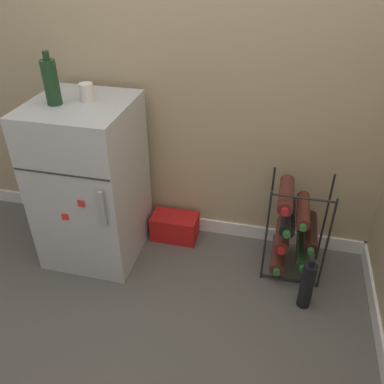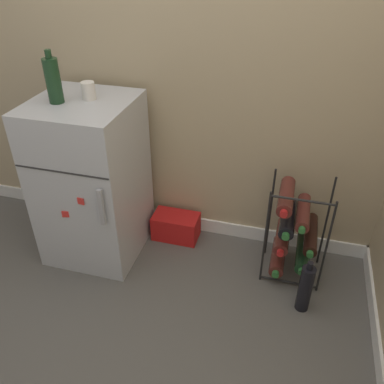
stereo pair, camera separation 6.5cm
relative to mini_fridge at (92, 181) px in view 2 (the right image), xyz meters
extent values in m
plane|color=#56544F|center=(0.53, -0.39, -0.46)|extent=(14.00, 14.00, 0.00)
cube|color=tan|center=(0.53, 0.34, 0.79)|extent=(7.09, 0.06, 2.50)
cube|color=white|center=(0.53, 0.30, -0.42)|extent=(7.09, 0.01, 0.09)
cube|color=#B7BABF|center=(0.00, 0.00, 0.00)|extent=(0.51, 0.52, 0.93)
cube|color=#2D2D2D|center=(0.00, -0.26, 0.21)|extent=(0.50, 0.00, 0.01)
cube|color=#9E9EA3|center=(0.20, -0.28, 0.05)|extent=(0.02, 0.02, 0.20)
cube|color=red|center=(-0.02, -0.27, -0.05)|extent=(0.04, 0.01, 0.04)
cube|color=red|center=(0.08, -0.27, 0.05)|extent=(0.04, 0.01, 0.04)
cylinder|color=black|center=(0.99, -0.04, -0.17)|extent=(0.01, 0.01, 0.59)
cylinder|color=black|center=(1.30, -0.04, -0.17)|extent=(0.01, 0.01, 0.59)
cylinder|color=black|center=(0.99, 0.19, -0.17)|extent=(0.01, 0.01, 0.59)
cylinder|color=black|center=(1.30, 0.19, -0.17)|extent=(0.01, 0.01, 0.59)
cylinder|color=black|center=(1.14, -0.04, -0.44)|extent=(0.31, 0.01, 0.01)
cylinder|color=black|center=(1.14, -0.04, 0.10)|extent=(0.31, 0.01, 0.01)
cylinder|color=#56231E|center=(1.07, 0.08, -0.37)|extent=(0.08, 0.28, 0.08)
cylinder|color=#2D7033|center=(1.07, -0.08, -0.37)|extent=(0.04, 0.02, 0.04)
cylinder|color=#19381E|center=(1.20, 0.08, -0.31)|extent=(0.08, 0.30, 0.08)
cylinder|color=#2D7033|center=(1.20, -0.09, -0.31)|extent=(0.04, 0.02, 0.04)
cylinder|color=#56231E|center=(1.08, 0.08, -0.22)|extent=(0.08, 0.26, 0.08)
cylinder|color=red|center=(1.08, -0.07, -0.22)|extent=(0.04, 0.02, 0.04)
cylinder|color=black|center=(1.22, 0.08, -0.18)|extent=(0.07, 0.30, 0.07)
cylinder|color=#2D7033|center=(1.22, -0.09, -0.18)|extent=(0.03, 0.02, 0.03)
cylinder|color=black|center=(1.09, 0.08, -0.10)|extent=(0.08, 0.29, 0.08)
cylinder|color=#2D7033|center=(1.09, -0.08, -0.10)|extent=(0.04, 0.02, 0.04)
cylinder|color=#56231E|center=(1.16, 0.08, -0.05)|extent=(0.07, 0.27, 0.07)
cylinder|color=#2D7033|center=(1.16, -0.07, -0.05)|extent=(0.03, 0.02, 0.03)
cylinder|color=#56231E|center=(1.06, 0.08, 0.03)|extent=(0.08, 0.29, 0.08)
cylinder|color=red|center=(1.06, -0.08, 0.03)|extent=(0.04, 0.02, 0.04)
cube|color=red|center=(0.42, 0.20, -0.38)|extent=(0.28, 0.16, 0.16)
cylinder|color=silver|center=(0.04, 0.04, 0.51)|extent=(0.07, 0.07, 0.09)
cylinder|color=#19381E|center=(-0.10, -0.04, 0.57)|extent=(0.07, 0.07, 0.21)
cylinder|color=#19381E|center=(-0.10, -0.04, 0.70)|extent=(0.03, 0.03, 0.04)
cylinder|color=black|center=(1.22, -0.18, -0.33)|extent=(0.07, 0.07, 0.27)
cylinder|color=black|center=(1.22, -0.18, -0.17)|extent=(0.03, 0.03, 0.04)
camera|label=1|loc=(0.99, -1.73, 1.20)|focal=38.00mm
camera|label=2|loc=(1.06, -1.71, 1.20)|focal=38.00mm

